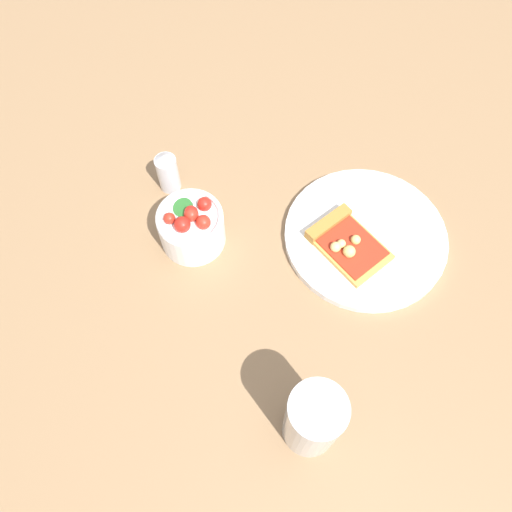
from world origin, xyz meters
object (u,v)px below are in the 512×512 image
at_px(soda_glass, 313,421).
at_px(pepper_shaker, 168,171).
at_px(plate, 365,237).
at_px(pizza_slice_main, 345,241).
at_px(salad_bowl, 192,226).

height_order(soda_glass, pepper_shaker, soda_glass).
bearing_deg(plate, soda_glass, 93.09).
relative_size(pizza_slice_main, soda_glass, 1.08).
relative_size(plate, soda_glass, 1.96).
bearing_deg(salad_bowl, pizza_slice_main, -161.36).
distance_m(soda_glass, pepper_shaker, 0.46).
xyz_separation_m(salad_bowl, soda_glass, (-0.27, 0.21, 0.02)).
relative_size(soda_glass, pepper_shaker, 1.65).
bearing_deg(pepper_shaker, plate, -175.52).
xyz_separation_m(salad_bowl, pepper_shaker, (0.08, -0.08, 0.00)).
xyz_separation_m(soda_glass, pepper_shaker, (0.36, -0.29, -0.02)).
distance_m(plate, soda_glass, 0.32).
height_order(plate, salad_bowl, salad_bowl).
relative_size(salad_bowl, pepper_shaker, 1.28).
relative_size(plate, pizza_slice_main, 1.81).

